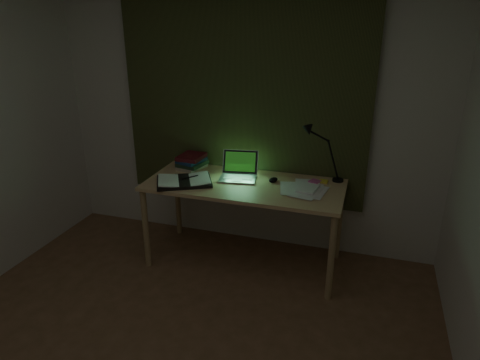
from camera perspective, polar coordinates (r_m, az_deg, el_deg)
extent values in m
cube|color=silver|center=(3.84, 0.53, 9.13)|extent=(3.50, 0.00, 2.50)
cube|color=#2E341A|center=(3.76, 0.36, 11.99)|extent=(2.20, 0.06, 2.00)
ellipsoid|color=black|center=(3.58, 4.46, 0.01)|extent=(0.09, 0.11, 0.04)
cube|color=yellow|center=(3.63, 11.07, -0.17)|extent=(0.07, 0.07, 0.01)
cube|color=#D85496|center=(3.61, 9.95, -0.22)|extent=(0.11, 0.11, 0.02)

